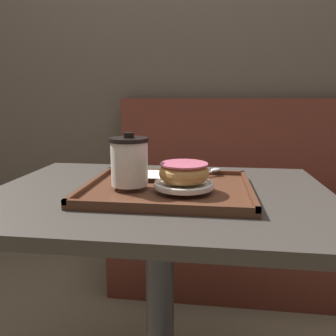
% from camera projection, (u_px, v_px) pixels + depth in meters
% --- Properties ---
extents(wall_behind, '(8.00, 0.05, 2.40)m').
position_uv_depth(wall_behind, '(189.00, 62.00, 1.85)').
color(wall_behind, brown).
rests_on(wall_behind, ground_plane).
extents(booth_bench, '(1.33, 0.44, 1.00)m').
position_uv_depth(booth_bench, '(239.00, 227.00, 1.77)').
color(booth_bench, brown).
rests_on(booth_bench, ground_plane).
extents(cafe_table, '(0.90, 0.65, 0.76)m').
position_uv_depth(cafe_table, '(160.00, 251.00, 0.91)').
color(cafe_table, '#38332D').
rests_on(cafe_table, ground_plane).
extents(serving_tray, '(0.42, 0.35, 0.02)m').
position_uv_depth(serving_tray, '(168.00, 189.00, 0.86)').
color(serving_tray, '#512D1E').
rests_on(serving_tray, cafe_table).
extents(napkin_paper, '(0.13, 0.11, 0.00)m').
position_uv_depth(napkin_paper, '(162.00, 175.00, 0.94)').
color(napkin_paper, white).
rests_on(napkin_paper, serving_tray).
extents(coffee_cup_front, '(0.10, 0.10, 0.13)m').
position_uv_depth(coffee_cup_front, '(129.00, 161.00, 0.82)').
color(coffee_cup_front, white).
rests_on(coffee_cup_front, serving_tray).
extents(plate_with_chocolate_donut, '(0.15, 0.15, 0.01)m').
position_uv_depth(plate_with_chocolate_donut, '(184.00, 184.00, 0.81)').
color(plate_with_chocolate_donut, white).
rests_on(plate_with_chocolate_donut, serving_tray).
extents(donut_chocolate_glazed, '(0.12, 0.12, 0.05)m').
position_uv_depth(donut_chocolate_glazed, '(184.00, 172.00, 0.81)').
color(donut_chocolate_glazed, tan).
rests_on(donut_chocolate_glazed, plate_with_chocolate_donut).
extents(spoon, '(0.11, 0.11, 0.01)m').
position_uv_depth(spoon, '(211.00, 171.00, 0.97)').
color(spoon, silver).
rests_on(spoon, serving_tray).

